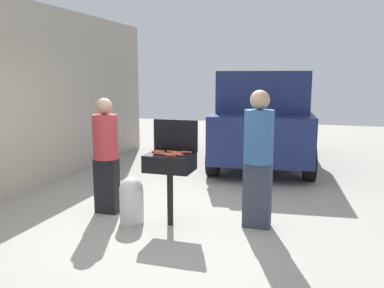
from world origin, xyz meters
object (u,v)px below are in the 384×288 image
at_px(hot_dog_7, 167,154).
at_px(parked_minivan, 263,117).
at_px(hot_dog_6, 187,152).
at_px(hot_dog_9, 180,152).
at_px(hot_dog_10, 165,153).
at_px(bbq_grill, 170,165).
at_px(hot_dog_8, 176,154).
at_px(hot_dog_0, 160,151).
at_px(person_left, 106,152).
at_px(hot_dog_4, 158,154).
at_px(hot_dog_11, 172,152).
at_px(hot_dog_3, 157,152).
at_px(propane_tank, 131,199).
at_px(hot_dog_5, 176,153).
at_px(hot_dog_2, 170,156).
at_px(person_right, 258,154).
at_px(hot_dog_1, 178,155).
at_px(hot_dog_12, 178,154).

xyz_separation_m(hot_dog_7, parked_minivan, (0.61, 4.37, 0.07)).
relative_size(hot_dog_6, hot_dog_9, 1.00).
bearing_deg(hot_dog_6, hot_dog_10, -143.70).
relative_size(bbq_grill, hot_dog_8, 7.25).
bearing_deg(hot_dog_0, person_left, 173.39).
distance_m(hot_dog_4, parked_minivan, 4.43).
height_order(hot_dog_10, hot_dog_11, same).
xyz_separation_m(hot_dog_3, hot_dog_6, (0.38, 0.11, 0.00)).
bearing_deg(hot_dog_7, hot_dog_8, 41.37).
xyz_separation_m(hot_dog_4, propane_tank, (-0.40, 0.01, -0.63)).
xyz_separation_m(hot_dog_11, parked_minivan, (0.62, 4.19, 0.07)).
bearing_deg(hot_dog_10, hot_dog_3, 157.73).
height_order(hot_dog_11, propane_tank, hot_dog_11).
distance_m(hot_dog_3, hot_dog_6, 0.39).
bearing_deg(hot_dog_5, hot_dog_11, 151.98).
bearing_deg(hot_dog_2, person_left, 163.27).
relative_size(hot_dog_5, hot_dog_9, 1.00).
height_order(hot_dog_7, hot_dog_9, same).
bearing_deg(hot_dog_9, hot_dog_2, -100.85).
height_order(hot_dog_10, parked_minivan, parked_minivan).
xyz_separation_m(bbq_grill, person_right, (1.09, 0.27, 0.16)).
height_order(hot_dog_5, hot_dog_6, same).
relative_size(hot_dog_1, hot_dog_4, 1.00).
height_order(hot_dog_3, hot_dog_8, same).
height_order(hot_dog_1, hot_dog_8, same).
bearing_deg(propane_tank, person_right, 12.19).
relative_size(hot_dog_12, propane_tank, 0.21).
bearing_deg(hot_dog_11, bbq_grill, -82.99).
bearing_deg(propane_tank, hot_dog_2, -7.31).
xyz_separation_m(hot_dog_3, hot_dog_9, (0.30, 0.07, 0.00)).
xyz_separation_m(hot_dog_12, person_left, (-1.16, 0.23, -0.07)).
height_order(hot_dog_0, hot_dog_12, same).
distance_m(bbq_grill, hot_dog_8, 0.18).
height_order(person_left, parked_minivan, parked_minivan).
relative_size(hot_dog_8, person_right, 0.07).
height_order(bbq_grill, hot_dog_3, hot_dog_3).
bearing_deg(hot_dog_11, hot_dog_12, -45.73).
relative_size(hot_dog_7, hot_dog_11, 1.00).
height_order(hot_dog_0, person_left, person_left).
distance_m(hot_dog_2, person_right, 1.11).
xyz_separation_m(hot_dog_2, parked_minivan, (0.54, 4.43, 0.07)).
bearing_deg(hot_dog_1, hot_dog_5, 116.39).
bearing_deg(hot_dog_4, hot_dog_11, 58.22).
xyz_separation_m(hot_dog_4, hot_dog_11, (0.11, 0.18, 0.00)).
relative_size(hot_dog_1, hot_dog_6, 1.00).
xyz_separation_m(hot_dog_7, person_right, (1.09, 0.36, -0.00)).
distance_m(hot_dog_7, hot_dog_12, 0.14).
bearing_deg(parked_minivan, hot_dog_9, 76.99).
relative_size(hot_dog_2, hot_dog_11, 1.00).
height_order(hot_dog_8, hot_dog_12, same).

